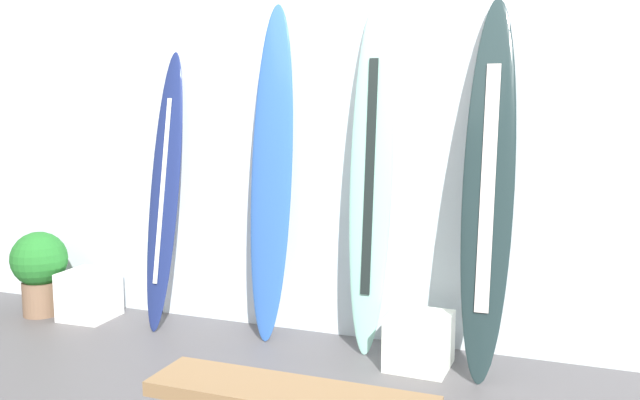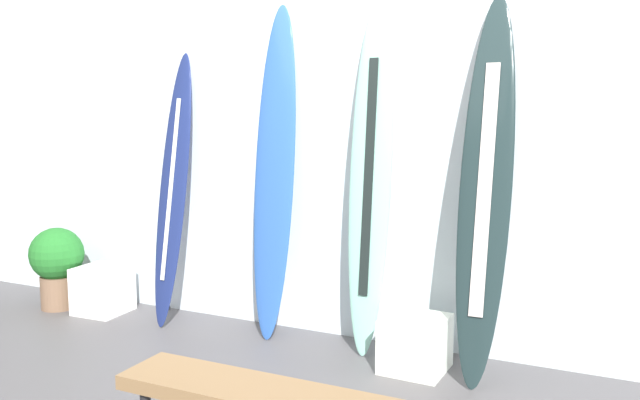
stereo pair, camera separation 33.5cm
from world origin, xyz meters
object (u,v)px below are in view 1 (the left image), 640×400
(display_block_left, at_px, (89,295))
(potted_plant, at_px, (40,267))
(surfboard_cobalt, at_px, (272,174))
(surfboard_charcoal, at_px, (488,187))
(surfboard_navy, at_px, (165,193))
(display_block_center, at_px, (419,341))
(surfboard_seafoam, at_px, (371,177))

(display_block_left, height_order, potted_plant, potted_plant)
(surfboard_cobalt, xyz_separation_m, display_block_left, (-1.42, -0.13, -0.93))
(surfboard_charcoal, bearing_deg, surfboard_cobalt, 175.81)
(surfboard_navy, distance_m, display_block_center, 1.99)
(surfboard_seafoam, xyz_separation_m, surfboard_charcoal, (0.72, -0.09, -0.02))
(surfboard_navy, relative_size, potted_plant, 3.07)
(surfboard_seafoam, distance_m, display_block_left, 2.30)
(surfboard_navy, xyz_separation_m, display_block_center, (1.83, -0.13, -0.78))
(surfboard_seafoam, bearing_deg, display_block_left, -176.88)
(potted_plant, bearing_deg, display_block_center, -0.09)
(surfboard_charcoal, bearing_deg, surfboard_seafoam, 172.79)
(surfboard_navy, relative_size, surfboard_cobalt, 0.87)
(surfboard_navy, bearing_deg, surfboard_charcoal, -1.22)
(surfboard_cobalt, distance_m, display_block_center, 1.41)
(surfboard_seafoam, distance_m, display_block_center, 1.03)
(display_block_center, bearing_deg, surfboard_charcoal, 13.62)
(surfboard_navy, distance_m, surfboard_charcoal, 2.19)
(display_block_center, xyz_separation_m, potted_plant, (-2.85, 0.00, 0.20))
(surfboard_seafoam, xyz_separation_m, display_block_center, (0.36, -0.18, -0.94))
(surfboard_seafoam, bearing_deg, display_block_center, -26.35)
(surfboard_seafoam, relative_size, potted_plant, 3.53)
(surfboard_charcoal, xyz_separation_m, potted_plant, (-3.21, -0.08, -0.72))
(surfboard_seafoam, height_order, potted_plant, surfboard_seafoam)
(display_block_left, relative_size, potted_plant, 0.57)
(surfboard_seafoam, height_order, display_block_center, surfboard_seafoam)
(surfboard_seafoam, bearing_deg, surfboard_cobalt, 179.02)
(display_block_center, height_order, potted_plant, potted_plant)
(display_block_left, bearing_deg, surfboard_seafoam, 3.12)
(surfboard_navy, bearing_deg, display_block_center, -4.17)
(surfboard_navy, xyz_separation_m, surfboard_cobalt, (0.79, 0.06, 0.16))
(surfboard_seafoam, relative_size, display_block_center, 5.99)
(surfboard_charcoal, bearing_deg, potted_plant, -178.53)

